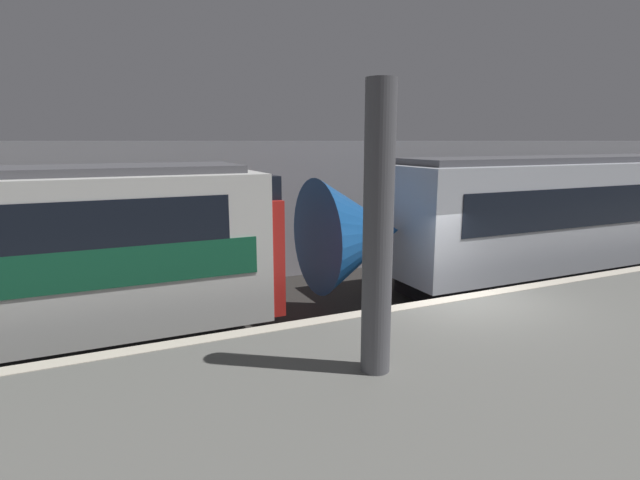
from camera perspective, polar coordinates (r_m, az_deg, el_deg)
ground_plane at (r=10.46m, az=14.78°, el=-12.06°), size 120.00×120.00×0.00m
platform at (r=8.64m, az=25.77°, el=-13.91°), size 40.00×4.99×1.13m
station_rear_barrier at (r=15.36m, az=-0.43°, el=3.65°), size 50.00×0.15×4.08m
support_pillar_near at (r=6.23m, az=6.64°, el=0.93°), size 0.38×0.38×3.68m
train_modern at (r=17.98m, az=30.99°, el=2.64°), size 19.98×2.90×3.65m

